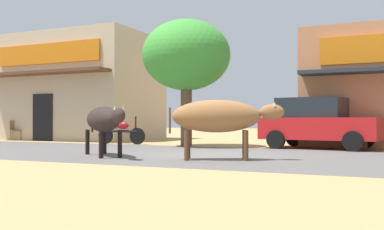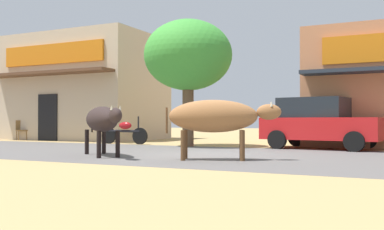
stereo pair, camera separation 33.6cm
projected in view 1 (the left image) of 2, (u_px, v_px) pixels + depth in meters
ground at (204, 155)px, 11.77m from camera, size 80.00×80.00×0.00m
asphalt_road at (204, 154)px, 11.77m from camera, size 72.00×6.69×0.00m
storefront_left_cafe at (81, 88)px, 21.82m from camera, size 7.05×5.56×5.00m
roadside_tree at (186, 56)px, 15.60m from camera, size 3.11×3.11×4.46m
parked_hatchback_car at (318, 123)px, 14.34m from camera, size 3.88×2.32×1.64m
parked_motorcycle at (122, 132)px, 17.05m from camera, size 2.06×0.25×1.07m
cow_near_brown at (104, 120)px, 11.24m from camera, size 2.36×2.05×1.26m
cow_far_dark at (219, 117)px, 10.20m from camera, size 2.59×1.40×1.38m
cafe_chair_near_tree at (15, 129)px, 20.43m from camera, size 0.60×0.60×0.92m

